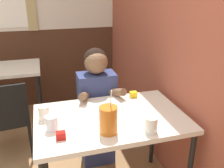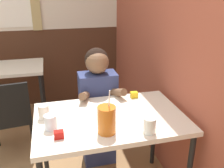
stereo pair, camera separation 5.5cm
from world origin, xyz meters
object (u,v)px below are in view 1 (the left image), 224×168
object	(u,v)px
main_table	(111,125)
chair_near_window	(7,116)
background_table	(6,76)
cocktail_pitcher	(108,120)
person_seated	(97,106)

from	to	relation	value
main_table	chair_near_window	world-z (taller)	chair_near_window
background_table	cocktail_pitcher	bearing A→B (deg)	-63.96
main_table	background_table	distance (m)	1.70
chair_near_window	cocktail_pitcher	bearing A→B (deg)	-57.89
main_table	cocktail_pitcher	xyz separation A→B (m)	(-0.07, -0.20, 0.17)
main_table	cocktail_pitcher	size ratio (longest dim) A/B	3.60
chair_near_window	cocktail_pitcher	size ratio (longest dim) A/B	2.77
chair_near_window	cocktail_pitcher	distance (m)	1.28
main_table	background_table	xyz separation A→B (m)	(-0.88, 1.46, -0.03)
cocktail_pitcher	main_table	bearing A→B (deg)	70.13
cocktail_pitcher	background_table	bearing A→B (deg)	116.04
main_table	person_seated	world-z (taller)	person_seated
background_table	chair_near_window	size ratio (longest dim) A/B	0.94
main_table	background_table	size ratio (longest dim) A/B	1.38
background_table	main_table	bearing A→B (deg)	-58.75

